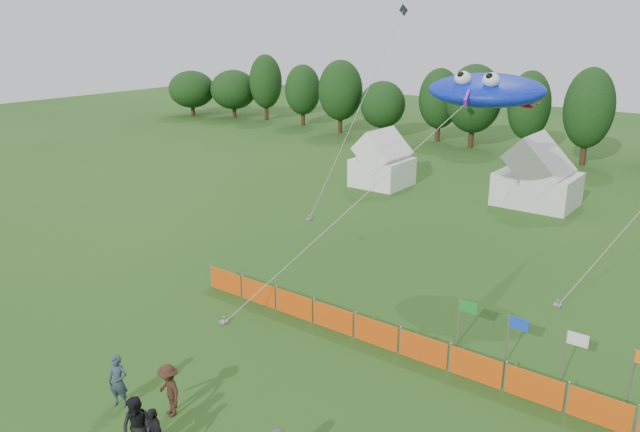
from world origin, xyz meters
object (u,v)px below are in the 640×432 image
Objects in this scene: barrier_fence at (423,349)px; spectator_c at (169,390)px; stingray_kite at (490,90)px; tent_left at (382,163)px; spectator_a at (118,381)px; spectator_b at (137,429)px; tent_right at (538,179)px.

spectator_c is at bearing -121.97° from barrier_fence.
tent_left is at bearing 141.62° from stingray_kite.
tent_left reaches higher than spectator_a.
spectator_a is 1.78m from spectator_c.
spectator_a reaches higher than spectator_c.
spectator_b reaches higher than spectator_a.
stingray_kite is at bearing 104.35° from barrier_fence.
barrier_fence is (3.62, -22.30, -1.29)m from tent_right.
tent_right reaches higher than spectator_c.
spectator_b is 2.07m from spectator_c.
spectator_b is 1.11× the size of spectator_c.
tent_right is 2.89× the size of spectator_c.
barrier_fence is at bearing 52.81° from spectator_b.
spectator_a is 2.83m from spectator_b.
spectator_a is 0.09× the size of stingray_kite.
spectator_c is (-0.91, 1.86, -0.10)m from spectator_b.
barrier_fence is 1.06× the size of stingray_kite.
spectator_c is at bearing -92.14° from tent_right.
tent_right reaches higher than spectator_b.
spectator_a reaches higher than barrier_fence.
tent_right is 2.83× the size of spectator_a.
spectator_b is (-3.83, -9.45, 0.46)m from barrier_fence.
tent_right is 0.23× the size of barrier_fence.
barrier_fence is at bearing -80.77° from tent_right.
barrier_fence is 8.96m from spectator_c.
spectator_b is at bearing -90.37° from tent_right.
barrier_fence is 11.36× the size of spectator_b.
stingray_kite is at bearing 55.36° from spectator_a.
tent_right is 0.24× the size of stingray_kite.
spectator_a is 1.02× the size of spectator_c.
spectator_c is (1.65, 0.65, -0.02)m from spectator_a.
stingray_kite is (1.86, 18.86, 7.67)m from spectator_c.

